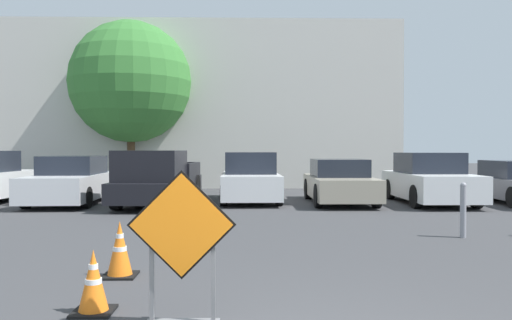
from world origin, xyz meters
TOP-DOWN VIEW (x-y plane):
  - ground_plane at (0.00, 10.00)m, footprint 96.00×96.00m
  - road_closed_sign at (-1.24, 1.05)m, footprint 1.01×0.20m
  - traffic_cone_nearest at (-2.17, 1.43)m, footprint 0.40×0.40m
  - traffic_cone_second at (-2.27, 2.87)m, footprint 0.43×0.43m
  - parked_car_second at (-5.99, 11.91)m, footprint 1.98×4.71m
  - pickup_truck at (-3.26, 11.21)m, footprint 2.13×5.10m
  - parked_car_third at (-0.50, 12.29)m, footprint 1.88×4.11m
  - parked_car_fourth at (2.25, 11.73)m, footprint 1.88×4.12m
  - parked_car_fifth at (5.00, 11.58)m, footprint 1.94×4.29m
  - bollard_nearest at (3.42, 5.62)m, footprint 0.12×0.12m
  - building_facade_backdrop at (-2.86, 20.06)m, footprint 17.92×5.00m
  - street_tree_behind_lot at (-5.38, 17.15)m, footprint 5.00×5.00m

SIDE VIEW (x-z plane):
  - ground_plane at x=0.00m, z-range 0.00..0.00m
  - traffic_cone_nearest at x=-2.17m, z-range -0.01..0.63m
  - traffic_cone_second at x=-2.27m, z-range -0.01..0.71m
  - bollard_nearest at x=3.42m, z-range 0.03..1.06m
  - parked_car_fourth at x=2.25m, z-range -0.04..1.31m
  - parked_car_second at x=-5.99m, z-range -0.06..1.40m
  - parked_car_third at x=-0.50m, z-range -0.08..1.49m
  - parked_car_fifth at x=5.00m, z-range -0.06..1.49m
  - pickup_truck at x=-3.26m, z-range -0.08..1.55m
  - road_closed_sign at x=-1.24m, z-range 0.08..1.53m
  - building_facade_backdrop at x=-2.86m, z-range 0.00..7.22m
  - street_tree_behind_lot at x=-5.38m, z-range 0.97..7.91m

